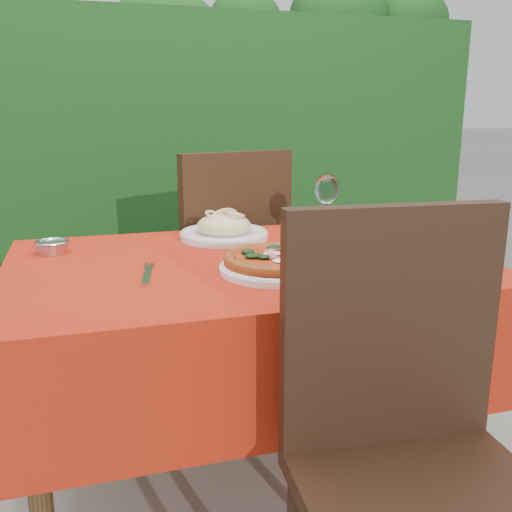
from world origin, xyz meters
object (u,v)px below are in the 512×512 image
object	(u,v)px
chair_near	(411,437)
water_glass	(390,233)
chair_far	(223,261)
fork	(147,275)
pizza_plate	(278,262)
pasta_plate	(224,230)
wine_glass	(326,192)
steel_ramekin	(52,248)

from	to	relation	value
chair_near	water_glass	distance (m)	0.76
chair_far	fork	xyz separation A→B (m)	(-0.37, -0.73, 0.18)
chair_near	pizza_plate	bearing A→B (deg)	104.95
pasta_plate	fork	distance (m)	0.46
pasta_plate	chair_near	bearing A→B (deg)	-81.72
water_glass	wine_glass	bearing A→B (deg)	111.92
pizza_plate	wine_glass	bearing A→B (deg)	52.71
steel_ramekin	fork	bearing A→B (deg)	-54.05
chair_near	water_glass	xyz separation A→B (m)	(0.31, 0.65, 0.24)
pizza_plate	water_glass	size ratio (longest dim) A/B	3.05
pizza_plate	wine_glass	xyz separation A→B (m)	(0.30, 0.40, 0.11)
pasta_plate	steel_ramekin	bearing A→B (deg)	-175.19
chair_near	chair_far	xyz separation A→B (m)	(-0.05, 1.28, 0.02)
pizza_plate	fork	world-z (taller)	pizza_plate
water_glass	wine_glass	distance (m)	0.28
pizza_plate	chair_near	bearing A→B (deg)	-79.39
wine_glass	fork	xyz separation A→B (m)	(-0.62, -0.35, -0.13)
pasta_plate	water_glass	xyz separation A→B (m)	(0.44, -0.26, 0.02)
steel_ramekin	water_glass	bearing A→B (deg)	-12.91
chair_near	steel_ramekin	distance (m)	1.10
chair_near	steel_ramekin	size ratio (longest dim) A/B	11.40
chair_near	fork	size ratio (longest dim) A/B	4.47
water_glass	pizza_plate	bearing A→B (deg)	-159.33
fork	steel_ramekin	distance (m)	0.40
chair_far	wine_glass	distance (m)	0.56
fork	pizza_plate	bearing A→B (deg)	1.00
water_glass	fork	xyz separation A→B (m)	(-0.72, -0.10, -0.04)
chair_far	fork	distance (m)	0.84
pasta_plate	chair_far	bearing A→B (deg)	77.19
chair_near	water_glass	bearing A→B (deg)	68.94
chair_far	pizza_plate	xyz separation A→B (m)	(-0.04, -0.78, 0.20)
fork	chair_far	bearing A→B (deg)	73.18
chair_far	water_glass	world-z (taller)	chair_far
wine_glass	pizza_plate	bearing A→B (deg)	-127.29
water_glass	chair_far	bearing A→B (deg)	119.65
pizza_plate	steel_ramekin	distance (m)	0.67
chair_far	pasta_plate	world-z (taller)	chair_far
chair_near	wine_glass	xyz separation A→B (m)	(0.21, 0.89, 0.33)
fork	pasta_plate	bearing A→B (deg)	61.98
fork	water_glass	bearing A→B (deg)	17.79
chair_far	steel_ramekin	distance (m)	0.75
wine_glass	fork	bearing A→B (deg)	-150.91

